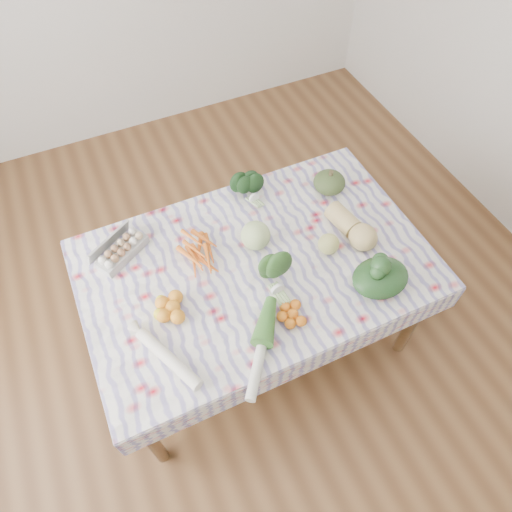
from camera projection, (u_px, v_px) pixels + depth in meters
The scene contains 16 objects.
ground at pixel (256, 334), 2.81m from camera, with size 4.50×4.50×0.00m, color brown.
dining_table at pixel (256, 273), 2.26m from camera, with size 1.60×1.00×0.75m.
tablecloth at pixel (256, 264), 2.19m from camera, with size 1.66×1.06×0.01m, color silver.
egg_carton at pixel (122, 251), 2.19m from camera, with size 0.27×0.11×0.07m, color #AEAEA9.
carrot_bunch at pixel (198, 253), 2.20m from camera, with size 0.24×0.21×0.04m, color orange.
kale_bunch at pixel (250, 189), 2.39m from camera, with size 0.15×0.13×0.13m, color #163515.
kabocha_squash at pixel (329, 182), 2.43m from camera, with size 0.17×0.17×0.11m, color #3C5026.
cabbage at pixel (256, 235), 2.20m from camera, with size 0.14×0.14×0.14m, color #B2CC80.
butternut_squash at pixel (352, 226), 2.24m from camera, with size 0.14×0.30×0.14m, color tan.
orange_cluster at pixel (173, 307), 2.01m from camera, with size 0.21×0.21×0.07m, color orange.
broccoli at pixel (272, 278), 2.07m from camera, with size 0.17×0.17×0.12m, color #274E1C.
mandarin_cluster at pixel (293, 314), 2.00m from camera, with size 0.17×0.17×0.05m, color orange.
grapefruit at pixel (329, 244), 2.19m from camera, with size 0.10×0.10×0.10m, color #C0C167.
spinach_bag at pixel (380, 278), 2.07m from camera, with size 0.27×0.22×0.12m, color #183416.
daikon at pixel (169, 358), 1.88m from camera, with size 0.05×0.05×0.37m, color white.
leek at pixel (261, 349), 1.90m from camera, with size 0.05×0.05×0.44m, color silver.
Camera 1 is at (-0.52, -1.14, 2.56)m, focal length 32.00 mm.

